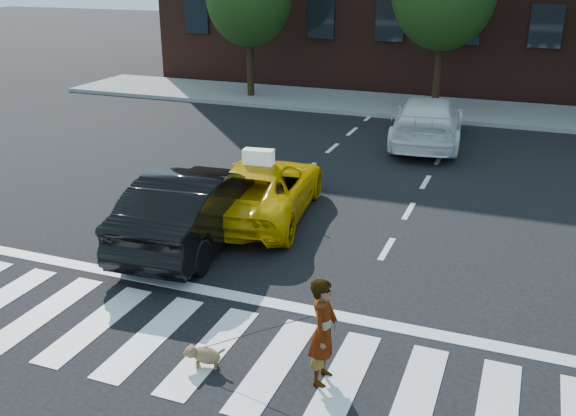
{
  "coord_description": "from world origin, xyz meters",
  "views": [
    {
      "loc": [
        3.93,
        -7.01,
        5.28
      ],
      "look_at": [
        0.0,
        3.13,
        1.1
      ],
      "focal_mm": 40.0,
      "sensor_mm": 36.0,
      "label": 1
    }
  ],
  "objects_px": {
    "taxi": "(263,188)",
    "dog": "(203,355)",
    "black_sedan": "(195,206)",
    "woman": "(323,331)",
    "white_suv": "(428,121)"
  },
  "relations": [
    {
      "from": "taxi",
      "to": "dog",
      "type": "xyz_separation_m",
      "value": [
        1.5,
        -5.6,
        -0.42
      ]
    },
    {
      "from": "taxi",
      "to": "woman",
      "type": "distance_m",
      "value": 6.15
    },
    {
      "from": "taxi",
      "to": "black_sedan",
      "type": "xyz_separation_m",
      "value": [
        -0.69,
        -1.79,
        0.14
      ]
    },
    {
      "from": "black_sedan",
      "to": "dog",
      "type": "height_order",
      "value": "black_sedan"
    },
    {
      "from": "taxi",
      "to": "white_suv",
      "type": "height_order",
      "value": "white_suv"
    },
    {
      "from": "woman",
      "to": "dog",
      "type": "height_order",
      "value": "woman"
    },
    {
      "from": "black_sedan",
      "to": "woman",
      "type": "distance_m",
      "value": 5.19
    },
    {
      "from": "white_suv",
      "to": "woman",
      "type": "distance_m",
      "value": 12.62
    },
    {
      "from": "white_suv",
      "to": "dog",
      "type": "bearing_deg",
      "value": 80.26
    },
    {
      "from": "taxi",
      "to": "white_suv",
      "type": "xyz_separation_m",
      "value": [
        2.36,
        7.31,
        0.11
      ]
    },
    {
      "from": "taxi",
      "to": "woman",
      "type": "bearing_deg",
      "value": 113.05
    },
    {
      "from": "woman",
      "to": "taxi",
      "type": "bearing_deg",
      "value": 28.71
    },
    {
      "from": "dog",
      "to": "taxi",
      "type": "bearing_deg",
      "value": 82.49
    },
    {
      "from": "white_suv",
      "to": "dog",
      "type": "distance_m",
      "value": 12.96
    },
    {
      "from": "black_sedan",
      "to": "dog",
      "type": "xyz_separation_m",
      "value": [
        2.19,
        -3.82,
        -0.56
      ]
    }
  ]
}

